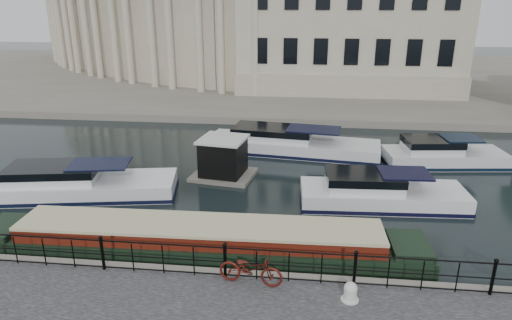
{
  "coord_description": "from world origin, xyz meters",
  "views": [
    {
      "loc": [
        2.35,
        -14.42,
        8.88
      ],
      "look_at": [
        0.5,
        2.0,
        3.0
      ],
      "focal_mm": 32.0,
      "sensor_mm": 36.0,
      "label": 1
    }
  ],
  "objects": [
    {
      "name": "cabin_cruisers",
      "position": [
        1.22,
        8.22,
        0.37
      ],
      "size": [
        26.58,
        11.67,
        1.99
      ],
      "color": "white",
      "rests_on": "ground_plane"
    },
    {
      "name": "mooring_bollard",
      "position": [
        3.82,
        -2.99,
        0.83
      ],
      "size": [
        0.53,
        0.53,
        0.59
      ],
      "color": "silver",
      "rests_on": "near_quay"
    },
    {
      "name": "railing",
      "position": [
        0.0,
        -2.25,
        1.2
      ],
      "size": [
        24.14,
        0.14,
        1.22
      ],
      "color": "black",
      "rests_on": "near_quay"
    },
    {
      "name": "bicycle",
      "position": [
        0.84,
        -2.5,
        1.08
      ],
      "size": [
        2.08,
        0.97,
        1.05
      ],
      "primitive_type": "imported",
      "rotation": [
        0.0,
        0.0,
        1.43
      ],
      "color": "#4E130E",
      "rests_on": "near_quay"
    },
    {
      "name": "ground_plane",
      "position": [
        0.0,
        0.0,
        0.0
      ],
      "size": [
        160.0,
        160.0,
        0.0
      ],
      "primitive_type": "plane",
      "color": "black",
      "rests_on": "ground"
    },
    {
      "name": "harbour_hut",
      "position": [
        -1.85,
        7.62,
        0.95
      ],
      "size": [
        3.47,
        3.04,
        2.19
      ],
      "rotation": [
        0.0,
        0.0,
        -0.16
      ],
      "color": "#6B665B",
      "rests_on": "ground_plane"
    },
    {
      "name": "far_bank",
      "position": [
        0.0,
        39.0,
        0.28
      ],
      "size": [
        120.0,
        42.0,
        0.55
      ],
      "primitive_type": "cube",
      "color": "#6B665B",
      "rests_on": "ground_plane"
    },
    {
      "name": "civic_building",
      "position": [
        -1.0,
        34.71,
        7.04
      ],
      "size": [
        53.55,
        31.84,
        16.85
      ],
      "color": "#ADA38C",
      "rests_on": "far_bank"
    },
    {
      "name": "narrowboat",
      "position": [
        -1.36,
        -0.01,
        0.37
      ],
      "size": [
        16.55,
        2.59,
        1.6
      ],
      "rotation": [
        0.0,
        0.0,
        0.02
      ],
      "color": "black",
      "rests_on": "ground_plane"
    }
  ]
}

